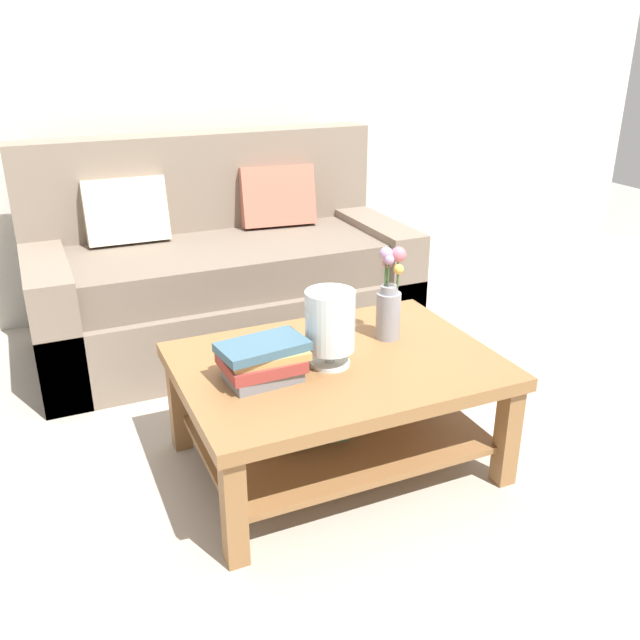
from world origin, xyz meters
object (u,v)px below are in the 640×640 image
coffee_table (334,390)px  flower_pitcher (389,301)px  glass_hurricane_vase (330,323)px  book_stack_main (263,359)px  couch (221,275)px

coffee_table → flower_pitcher: 0.40m
coffee_table → glass_hurricane_vase: glass_hurricane_vase is taller
coffee_table → book_stack_main: size_ratio=3.63×
flower_pitcher → book_stack_main: bearing=-167.6°
couch → coffee_table: couch is taller
coffee_table → flower_pitcher: bearing=19.7°
couch → book_stack_main: 1.36m
couch → flower_pitcher: 1.27m
couch → glass_hurricane_vase: bearing=-89.1°
book_stack_main → flower_pitcher: bearing=12.4°
coffee_table → book_stack_main: 0.35m
coffee_table → glass_hurricane_vase: bearing=-142.1°
couch → coffee_table: size_ratio=1.66×
coffee_table → book_stack_main: (-0.28, -0.02, 0.20)m
book_stack_main → glass_hurricane_vase: bearing=0.2°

